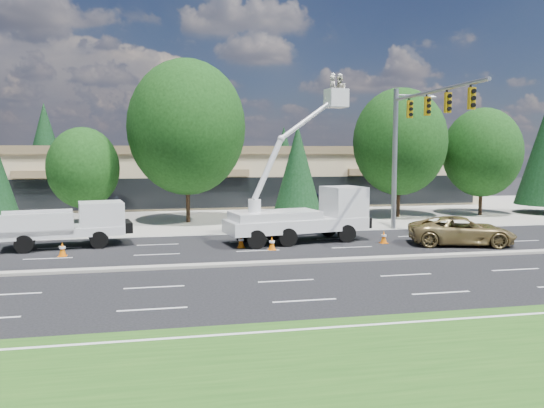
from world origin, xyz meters
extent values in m
plane|color=black|center=(0.00, 0.00, 0.00)|extent=(140.00, 140.00, 0.00)
cube|color=gray|center=(0.00, 20.00, 0.01)|extent=(140.00, 22.00, 0.01)
cube|color=#204D16|center=(0.00, -13.00, 0.01)|extent=(140.00, 10.00, 0.01)
cube|color=gray|center=(0.00, 0.00, 0.06)|extent=(120.00, 0.55, 0.12)
cube|color=tan|center=(0.00, 30.00, 2.50)|extent=(50.00, 15.00, 5.00)
cube|color=#7A6446|center=(0.00, 30.00, 5.15)|extent=(50.40, 15.40, 0.70)
cube|color=black|center=(0.00, 22.45, 1.50)|extent=(48.00, 0.12, 2.60)
cylinder|color=#332114|center=(-10.00, 15.00, 1.08)|extent=(0.28, 0.28, 2.16)
ellipsoid|color=black|center=(-10.00, 15.00, 3.91)|extent=(4.81, 4.81, 5.53)
cylinder|color=#332114|center=(-3.00, 15.00, 1.85)|extent=(0.28, 0.28, 3.71)
ellipsoid|color=black|center=(-3.00, 15.00, 6.70)|extent=(8.24, 8.24, 9.48)
cylinder|color=#332114|center=(5.00, 15.00, 0.40)|extent=(0.26, 0.26, 0.80)
cone|color=black|center=(5.00, 15.00, 3.77)|extent=(3.56, 3.56, 6.51)
cylinder|color=#332114|center=(13.00, 15.00, 1.59)|extent=(0.28, 0.28, 3.19)
ellipsoid|color=black|center=(13.00, 15.00, 5.75)|extent=(7.08, 7.08, 8.14)
cylinder|color=#332114|center=(20.00, 15.00, 1.37)|extent=(0.28, 0.28, 2.74)
ellipsoid|color=black|center=(20.00, 15.00, 4.95)|extent=(6.09, 6.09, 7.01)
cylinder|color=#332114|center=(-18.00, 42.00, 0.40)|extent=(0.26, 0.26, 0.80)
cone|color=black|center=(-18.00, 42.00, 5.67)|extent=(5.36, 5.36, 9.79)
cylinder|color=#332114|center=(-4.00, 42.00, 0.40)|extent=(0.26, 0.26, 0.80)
cone|color=black|center=(-4.00, 42.00, 5.87)|extent=(5.55, 5.55, 10.14)
cylinder|color=#332114|center=(10.00, 42.00, 0.40)|extent=(0.26, 0.26, 0.80)
cone|color=black|center=(10.00, 42.00, 4.37)|extent=(4.14, 4.14, 7.55)
cylinder|color=#332114|center=(22.00, 42.00, 0.40)|extent=(0.26, 0.26, 0.80)
cone|color=black|center=(22.00, 42.00, 6.12)|extent=(5.78, 5.78, 10.57)
cylinder|color=gray|center=(10.00, 9.20, 4.50)|extent=(0.32, 0.32, 9.00)
cylinder|color=gray|center=(10.00, 4.20, 8.30)|extent=(0.20, 10.00, 0.20)
cylinder|color=gray|center=(11.30, 9.20, 8.60)|extent=(2.60, 0.12, 0.12)
cube|color=gold|center=(10.00, 7.20, 7.55)|extent=(0.32, 0.22, 1.05)
cube|color=gold|center=(10.00, 5.00, 7.55)|extent=(0.32, 0.22, 1.05)
cube|color=gold|center=(10.00, 2.80, 7.55)|extent=(0.32, 0.22, 1.05)
cube|color=gold|center=(10.00, 0.60, 7.55)|extent=(0.32, 0.22, 1.05)
cube|color=silver|center=(-9.83, 6.20, 0.86)|extent=(6.38, 3.29, 0.46)
cube|color=silver|center=(-7.94, 6.55, 1.57)|extent=(2.59, 2.54, 1.52)
cube|color=black|center=(-7.29, 6.67, 1.77)|extent=(0.43, 1.91, 1.01)
cube|color=silver|center=(-11.20, 6.93, 1.37)|extent=(3.44, 0.92, 1.11)
cube|color=silver|center=(-10.85, 5.03, 1.37)|extent=(3.44, 0.92, 1.11)
cube|color=silver|center=(2.54, 5.39, 0.99)|extent=(8.21, 3.81, 0.69)
cube|color=silver|center=(5.46, 5.94, 2.03)|extent=(2.38, 2.65, 1.98)
cube|color=black|center=(6.18, 6.08, 2.17)|extent=(0.45, 1.96, 1.19)
cube|color=silver|center=(1.28, 5.15, 1.53)|extent=(5.09, 3.12, 0.49)
cylinder|color=silver|center=(0.11, 4.93, 2.08)|extent=(0.69, 0.69, 0.79)
cube|color=silver|center=(4.91, 5.84, 7.98)|extent=(1.23, 1.08, 1.07)
imported|color=beige|center=(4.70, 5.80, 8.38)|extent=(0.52, 0.69, 1.70)
imported|color=beige|center=(5.13, 5.88, 8.38)|extent=(0.79, 0.93, 1.70)
ellipsoid|color=white|center=(4.70, 5.80, 9.25)|extent=(0.26, 0.26, 0.18)
ellipsoid|color=white|center=(5.13, 5.88, 9.25)|extent=(0.26, 0.26, 0.18)
cube|color=#DC6206|center=(-9.44, 3.69, 0.01)|extent=(0.40, 0.40, 0.03)
cone|color=#DC6206|center=(-9.44, 3.69, 0.35)|extent=(0.36, 0.36, 0.70)
cylinder|color=white|center=(-9.44, 3.69, 0.42)|extent=(0.29, 0.29, 0.10)
cube|color=#DC6206|center=(-0.72, 4.26, 0.01)|extent=(0.40, 0.40, 0.03)
cone|color=#DC6206|center=(-0.72, 4.26, 0.35)|extent=(0.36, 0.36, 0.70)
cylinder|color=white|center=(-0.72, 4.26, 0.42)|extent=(0.29, 0.29, 0.10)
cube|color=#DC6206|center=(0.75, 3.34, 0.01)|extent=(0.40, 0.40, 0.03)
cone|color=#DC6206|center=(0.75, 3.34, 0.35)|extent=(0.36, 0.36, 0.70)
cylinder|color=white|center=(0.75, 3.34, 0.42)|extent=(0.29, 0.29, 0.10)
cube|color=#DC6206|center=(7.16, 4.09, 0.01)|extent=(0.40, 0.40, 0.03)
cone|color=#DC6206|center=(7.16, 4.09, 0.35)|extent=(0.36, 0.36, 0.70)
cylinder|color=white|center=(7.16, 4.09, 0.42)|extent=(0.29, 0.29, 0.10)
imported|color=olive|center=(11.06, 2.80, 0.77)|extent=(5.99, 3.96, 1.53)
imported|color=black|center=(-8.83, 19.57, 0.67)|extent=(1.83, 4.03, 1.34)
imported|color=black|center=(8.07, 17.24, 0.84)|extent=(2.04, 5.18, 1.68)
camera|label=1|loc=(-4.49, -22.85, 4.99)|focal=35.00mm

